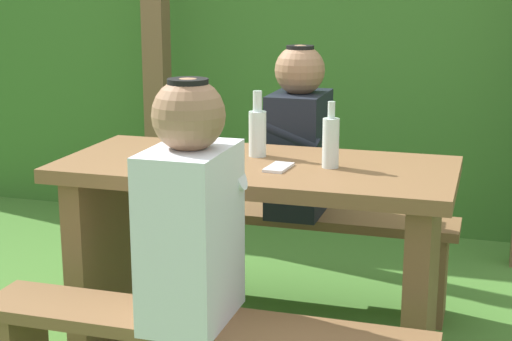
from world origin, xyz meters
The scene contains 10 objects.
hedge_backdrop centered at (0.00, 2.24, 1.13)m, with size 6.40×1.02×2.27m, color #396C28.
pergola_post_left centered at (-0.99, 1.38, 0.96)m, with size 0.12×0.12×1.91m, color brown.
picnic_table centered at (0.00, 0.00, 0.52)m, with size 1.40×0.64×0.77m.
bench_far centered at (0.00, 0.58, 0.31)m, with size 1.40×0.24×0.42m.
person_white_shirt centered at (-0.02, -0.58, 0.76)m, with size 0.25×0.35×0.72m.
person_black_coat centered at (0.01, 0.58, 0.76)m, with size 0.25×0.35×0.72m.
drinking_glass centered at (-0.25, -0.08, 0.82)m, with size 0.08×0.08×0.10m, color silver.
bottle_left centered at (0.27, 0.01, 0.86)m, with size 0.06×0.06×0.23m.
bottle_right centered at (-0.03, 0.10, 0.87)m, with size 0.06×0.06×0.24m.
cell_phone centered at (0.10, -0.07, 0.78)m, with size 0.07×0.14×0.01m, color silver.
Camera 1 is at (0.79, -2.62, 1.41)m, focal length 55.58 mm.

